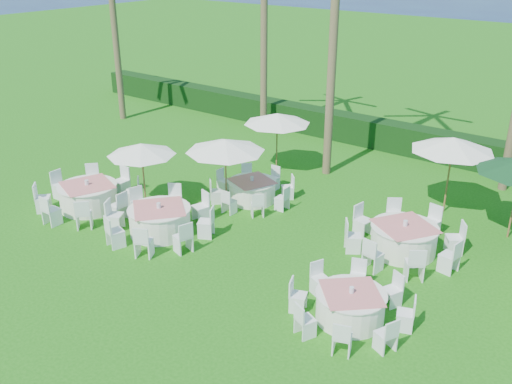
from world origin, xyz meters
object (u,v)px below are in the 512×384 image
banquet_table_f (404,238)px  umbrella_c (277,119)px  banquet_table_b (160,220)px  umbrella_b (225,146)px  umbrella_d (453,144)px  umbrella_a (141,149)px  banquet_table_a (88,196)px  banquet_table_e (252,190)px  banquet_table_c (350,305)px

banquet_table_f → umbrella_c: bearing=155.3°
banquet_table_b → umbrella_b: umbrella_b is taller
banquet_table_b → umbrella_b: (0.35, 2.80, 1.73)m
umbrella_c → umbrella_d: (6.66, 0.33, 0.24)m
umbrella_b → umbrella_d: 7.37m
umbrella_a → umbrella_d: bearing=35.0°
umbrella_b → umbrella_c: umbrella_b is taller
banquet_table_a → banquet_table_f: banquet_table_a is taller
banquet_table_e → umbrella_d: bearing=28.9°
banquet_table_b → umbrella_c: (-0.15, 6.50, 1.70)m
banquet_table_a → banquet_table_b: bearing=3.3°
banquet_table_a → umbrella_c: (3.10, 6.69, 1.70)m
banquet_table_e → banquet_table_f: bearing=-2.4°
banquet_table_f → umbrella_b: umbrella_b is taller
banquet_table_b → umbrella_c: 6.72m
umbrella_b → umbrella_d: size_ratio=0.99×
umbrella_a → banquet_table_a: bearing=-140.3°
banquet_table_b → umbrella_a: bearing=149.7°
banquet_table_a → umbrella_d: size_ratio=1.28×
banquet_table_a → umbrella_a: bearing=39.7°
banquet_table_c → banquet_table_f: bearing=95.0°
banquet_table_e → umbrella_b: bearing=-116.9°
umbrella_a → umbrella_b: size_ratio=0.86×
banquet_table_e → umbrella_d: 6.83m
banquet_table_c → umbrella_b: (-6.52, 3.21, 1.79)m
banquet_table_a → banquet_table_b: banquet_table_a is taller
umbrella_d → banquet_table_e: bearing=-151.1°
banquet_table_c → banquet_table_f: (-0.34, 3.84, 0.06)m
banquet_table_b → banquet_table_f: bearing=27.7°
banquet_table_f → banquet_table_b: bearing=-152.3°
umbrella_c → umbrella_d: umbrella_d is taller
banquet_table_e → umbrella_c: 3.46m
umbrella_b → umbrella_c: (-0.50, 3.70, -0.03)m
banquet_table_a → umbrella_a: 2.52m
banquet_table_a → umbrella_b: umbrella_b is taller
banquet_table_a → banquet_table_c: banquet_table_a is taller
umbrella_a → banquet_table_c: bearing=-9.5°
banquet_table_e → umbrella_b: size_ratio=1.10×
banquet_table_b → banquet_table_a: bearing=-176.7°
umbrella_c → umbrella_d: size_ratio=0.96×
umbrella_a → umbrella_c: 5.70m
banquet_table_f → banquet_table_a: bearing=-159.7°
banquet_table_a → umbrella_d: (9.76, 7.02, 1.94)m
banquet_table_a → umbrella_b: 4.98m
umbrella_d → banquet_table_a: bearing=-144.3°
banquet_table_e → banquet_table_f: 5.75m
banquet_table_b → banquet_table_c: size_ratio=1.16×
banquet_table_f → umbrella_c: 7.55m
banquet_table_c → umbrella_b: umbrella_b is taller
umbrella_c → umbrella_b: bearing=-82.3°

